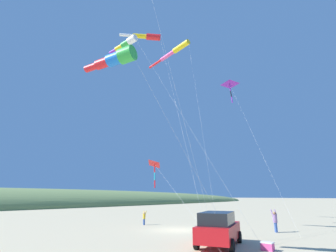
{
  "coord_description": "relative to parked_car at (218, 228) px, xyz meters",
  "views": [
    {
      "loc": [
        14.12,
        -17.31,
        2.77
      ],
      "look_at": [
        -0.18,
        -1.12,
        8.77
      ],
      "focal_mm": 26.81,
      "sensor_mm": 36.0,
      "label": 1
    }
  ],
  "objects": [
    {
      "name": "kite_windsock_striped_overhead",
      "position": [
        -10.63,
        8.82,
        20.07
      ],
      "size": [
        14.38,
        7.43,
        21.63
      ],
      "color": "yellow",
      "rests_on": "ground_plane"
    },
    {
      "name": "person_child_green_jacket",
      "position": [
        -11.02,
        4.56,
        -0.24
      ],
      "size": [
        0.4,
        0.46,
        1.31
      ],
      "color": "#335199",
      "rests_on": "ground_plane"
    },
    {
      "name": "ground_plane",
      "position": [
        -6.07,
        3.81,
        -0.95
      ],
      "size": [
        600.0,
        600.0,
        0.0
      ],
      "primitive_type": "plane",
      "color": "#C6B58C"
    },
    {
      "name": "kite_windsock_orange_high_right",
      "position": [
        -9.48,
        0.07,
        16.39
      ],
      "size": [
        13.78,
        1.7,
        17.85
      ],
      "color": "white",
      "rests_on": "ground_plane"
    },
    {
      "name": "cooler_box",
      "position": [
        2.5,
        0.65,
        -0.74
      ],
      "size": [
        0.62,
        0.42,
        0.42
      ],
      "color": "#EF4C93",
      "rests_on": "ground_plane"
    },
    {
      "name": "kite_delta_purple_drifting",
      "position": [
        -9.4,
        4.34,
        4.79
      ],
      "size": [
        11.88,
        7.2,
        6.22
      ],
      "color": "red",
      "rests_on": "ground_plane"
    },
    {
      "name": "kite_windsock_rainbow_low_near",
      "position": [
        -10.15,
        3.36,
        19.21
      ],
      "size": [
        13.06,
        6.34,
        20.6
      ],
      "color": "red",
      "rests_on": "ground_plane"
    },
    {
      "name": "person_adult_flyer",
      "position": [
        0.48,
        7.82,
        -0.03
      ],
      "size": [
        0.59,
        0.61,
        1.69
      ],
      "color": "#335199",
      "rests_on": "ground_plane"
    },
    {
      "name": "kite_delta_long_streamer_right",
      "position": [
        -4.07,
        10.95,
        14.04
      ],
      "size": [
        7.65,
        5.52,
        15.39
      ],
      "color": "purple",
      "rests_on": "ground_plane"
    },
    {
      "name": "parked_car",
      "position": [
        0.0,
        0.0,
        0.0
      ],
      "size": [
        3.15,
        4.67,
        1.85
      ],
      "color": "red",
      "rests_on": "ground_plane"
    },
    {
      "name": "kite_windsock_magenta_far_left",
      "position": [
        -2.59,
        -5.95,
        9.32
      ],
      "size": [
        4.27,
        9.07,
        10.82
      ],
      "color": "green",
      "rests_on": "ground_plane"
    }
  ]
}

